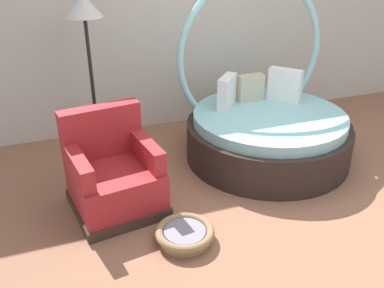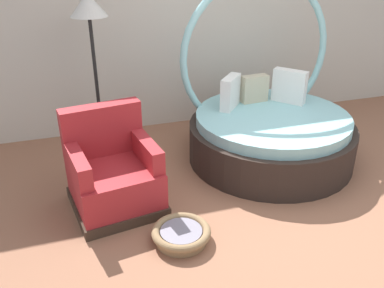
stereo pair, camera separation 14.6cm
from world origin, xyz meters
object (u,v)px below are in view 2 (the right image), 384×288
object	(u,v)px
round_daybed	(269,126)
red_armchair	(113,174)
pet_basket	(181,234)
floor_lamp	(90,21)

from	to	relation	value
round_daybed	red_armchair	world-z (taller)	round_daybed
round_daybed	pet_basket	xyz separation A→B (m)	(-1.40, -1.19, -0.31)
red_armchair	floor_lamp	bearing A→B (deg)	88.85
pet_basket	floor_lamp	bearing A→B (deg)	102.53
pet_basket	floor_lamp	xyz separation A→B (m)	(-0.43, 1.95, 1.46)
red_armchair	floor_lamp	xyz separation A→B (m)	(0.02, 1.23, 1.20)
round_daybed	pet_basket	world-z (taller)	round_daybed
round_daybed	floor_lamp	size ratio (longest dim) A/B	1.11
pet_basket	floor_lamp	distance (m)	2.48
round_daybed	red_armchair	bearing A→B (deg)	-166.16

